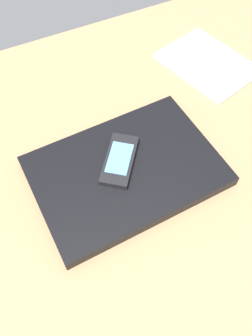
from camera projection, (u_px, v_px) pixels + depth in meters
desk_surface at (89, 177)px, 63.62cm from camera, size 120.00×80.00×3.00cm
laptop_closed at (126, 171)px, 61.30cm from camera, size 32.58×22.98×2.19cm
cell_phone_on_laptop at (120, 160)px, 60.48cm from camera, size 10.39×11.31×1.31cm
notepad at (207, 63)px, 77.81cm from camera, size 19.40×23.05×0.80cm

